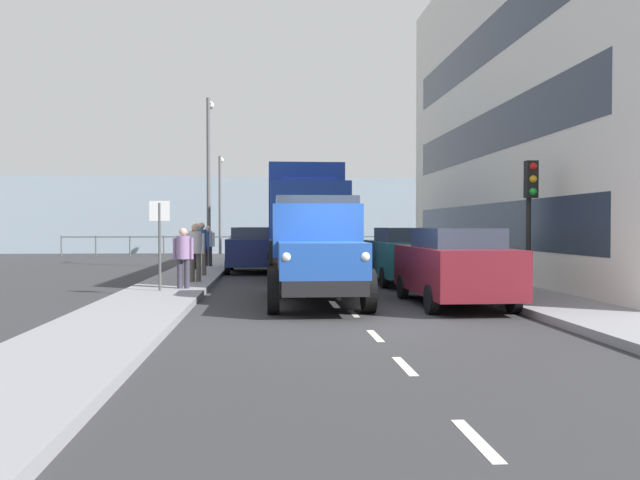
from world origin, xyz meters
TOP-DOWN VIEW (x-y plane):
  - ground_plane at (0.00, -8.16)m, footprint 80.00×80.00m
  - sidewalk_left at (-4.37, -8.16)m, footprint 2.07×39.87m
  - sidewalk_right at (4.37, -8.16)m, footprint 2.07×39.87m
  - road_centreline_markings at (0.00, -7.53)m, footprint 0.12×36.22m
  - building_terrace at (-9.26, -9.03)m, footprint 7.74×19.41m
  - sea_horizon at (0.00, -31.09)m, footprint 80.00×0.80m
  - seawall_railing at (-0.00, -27.49)m, footprint 28.08×0.08m
  - truck_vintage_blue at (0.65, -2.12)m, footprint 2.17×5.64m
  - lorry_cargo_blue at (0.44, -10.84)m, footprint 2.58×8.20m
  - car_maroon_kerbside_near at (-2.39, -1.88)m, footprint 1.88×4.48m
  - car_teal_kerbside_1 at (-2.39, -7.40)m, footprint 1.81×4.57m
  - car_navy_oppositeside_0 at (2.39, -12.82)m, footprint 1.80×4.04m
  - car_white_oppositeside_1 at (2.39, -18.99)m, footprint 1.85×4.69m
  - pedestrian_couple_a at (3.92, -4.85)m, footprint 0.53×0.34m
  - pedestrian_strolling at (3.83, -6.91)m, footprint 0.53×0.34m
  - pedestrian_by_lamp at (3.91, -9.40)m, footprint 0.53×0.34m
  - pedestrian_couple_b at (4.40, -12.36)m, footprint 0.53×0.34m
  - pedestrian_near_railing at (4.15, -14.37)m, footprint 0.53×0.34m
  - traffic_light_near at (-4.64, -3.09)m, footprint 0.28×0.41m
  - lamp_post_promenade at (4.17, -15.10)m, footprint 0.32×1.14m
  - lamp_post_far at (4.52, -26.17)m, footprint 0.32×1.14m
  - street_sign at (4.42, -4.27)m, footprint 0.50×0.07m

SIDE VIEW (x-z plane):
  - ground_plane at x=0.00m, z-range 0.00..0.00m
  - road_centreline_markings at x=0.00m, z-range 0.00..0.01m
  - sidewalk_left at x=-4.37m, z-range 0.00..0.15m
  - sidewalk_right at x=4.37m, z-range 0.00..0.15m
  - car_navy_oppositeside_0 at x=2.39m, z-range 0.03..1.75m
  - car_teal_kerbside_1 at x=-2.39m, z-range 0.04..1.76m
  - car_maroon_kerbside_near at x=-2.39m, z-range 0.04..1.76m
  - car_white_oppositeside_1 at x=2.39m, z-range 0.04..1.76m
  - seawall_railing at x=0.00m, z-range 0.32..1.52m
  - pedestrian_couple_a at x=3.92m, z-range 0.28..1.85m
  - pedestrian_near_railing at x=4.15m, z-range 0.29..1.92m
  - pedestrian_strolling at x=3.83m, z-range 0.30..1.99m
  - pedestrian_couple_b at x=4.40m, z-range 0.30..2.02m
  - pedestrian_by_lamp at x=3.91m, z-range 0.31..2.05m
  - truck_vintage_blue at x=0.65m, z-range -0.04..2.39m
  - street_sign at x=4.42m, z-range 0.56..2.81m
  - lorry_cargo_blue at x=0.44m, z-range 0.14..4.01m
  - traffic_light_near at x=-4.64m, z-range 0.87..4.07m
  - sea_horizon at x=0.00m, z-range 0.00..5.00m
  - lamp_post_far at x=4.52m, z-range 0.75..6.47m
  - lamp_post_promenade at x=4.17m, z-range 0.78..7.71m
  - building_terrace at x=-9.26m, z-range 0.00..11.63m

